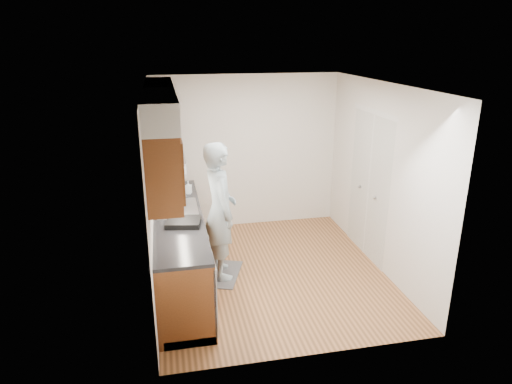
{
  "coord_description": "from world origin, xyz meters",
  "views": [
    {
      "loc": [
        -1.31,
        -5.38,
        3.04
      ],
      "look_at": [
        -0.15,
        0.25,
        1.08
      ],
      "focal_mm": 32.0,
      "sensor_mm": 36.0,
      "label": 1
    }
  ],
  "objects_px": {
    "soap_bottle_c": "(172,186)",
    "dish_rack": "(184,222)",
    "person": "(220,202)",
    "steel_can": "(180,193)",
    "soap_bottle_b": "(188,187)",
    "soap_bottle_a": "(174,188)"
  },
  "relations": [
    {
      "from": "soap_bottle_c",
      "to": "soap_bottle_a",
      "type": "bearing_deg",
      "value": -83.63
    },
    {
      "from": "person",
      "to": "steel_can",
      "type": "height_order",
      "value": "person"
    },
    {
      "from": "person",
      "to": "steel_can",
      "type": "xyz_separation_m",
      "value": [
        -0.47,
        0.61,
        -0.04
      ]
    },
    {
      "from": "soap_bottle_b",
      "to": "person",
      "type": "bearing_deg",
      "value": -63.77
    },
    {
      "from": "steel_can",
      "to": "person",
      "type": "bearing_deg",
      "value": -52.0
    },
    {
      "from": "soap_bottle_a",
      "to": "soap_bottle_c",
      "type": "bearing_deg",
      "value": 96.37
    },
    {
      "from": "soap_bottle_c",
      "to": "steel_can",
      "type": "relative_size",
      "value": 1.51
    },
    {
      "from": "person",
      "to": "soap_bottle_c",
      "type": "bearing_deg",
      "value": 27.76
    },
    {
      "from": "person",
      "to": "dish_rack",
      "type": "relative_size",
      "value": 5.21
    },
    {
      "from": "dish_rack",
      "to": "soap_bottle_b",
      "type": "bearing_deg",
      "value": 93.65
    },
    {
      "from": "soap_bottle_a",
      "to": "person",
      "type": "bearing_deg",
      "value": -45.9
    },
    {
      "from": "soap_bottle_b",
      "to": "steel_can",
      "type": "relative_size",
      "value": 1.6
    },
    {
      "from": "soap_bottle_c",
      "to": "steel_can",
      "type": "height_order",
      "value": "soap_bottle_c"
    },
    {
      "from": "person",
      "to": "soap_bottle_b",
      "type": "relative_size",
      "value": 11.23
    },
    {
      "from": "soap_bottle_b",
      "to": "soap_bottle_a",
      "type": "bearing_deg",
      "value": -142.79
    },
    {
      "from": "soap_bottle_b",
      "to": "steel_can",
      "type": "bearing_deg",
      "value": -138.46
    },
    {
      "from": "person",
      "to": "soap_bottle_b",
      "type": "height_order",
      "value": "person"
    },
    {
      "from": "soap_bottle_c",
      "to": "dish_rack",
      "type": "height_order",
      "value": "soap_bottle_c"
    },
    {
      "from": "soap_bottle_c",
      "to": "dish_rack",
      "type": "bearing_deg",
      "value": -85.62
    },
    {
      "from": "soap_bottle_a",
      "to": "soap_bottle_c",
      "type": "height_order",
      "value": "soap_bottle_a"
    },
    {
      "from": "person",
      "to": "soap_bottle_a",
      "type": "xyz_separation_m",
      "value": [
        -0.55,
        0.57,
        0.05
      ]
    },
    {
      "from": "person",
      "to": "soap_bottle_a",
      "type": "distance_m",
      "value": 0.79
    }
  ]
}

